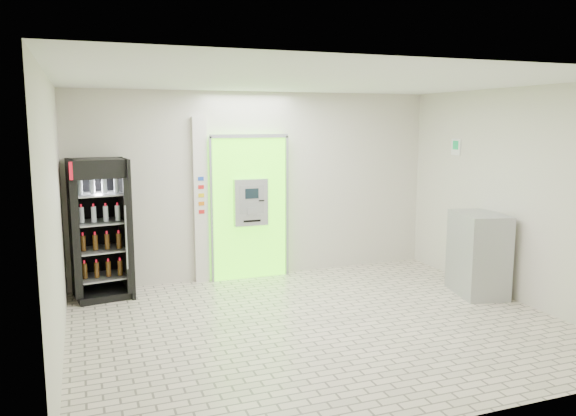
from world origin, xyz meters
TOP-DOWN VIEW (x-y plane):
  - ground at (0.00, 0.00)m, footprint 6.00×6.00m
  - room_shell at (0.00, 0.00)m, footprint 6.00×6.00m
  - atm_assembly at (-0.20, 2.41)m, footprint 1.30×0.24m
  - pillar at (-0.98, 2.45)m, footprint 0.22×0.11m
  - beverage_cooler at (-2.50, 2.16)m, footprint 0.85×0.80m
  - steel_cabinet at (2.69, 0.37)m, footprint 0.81×1.02m
  - exit_sign at (2.99, 1.40)m, footprint 0.02×0.22m

SIDE VIEW (x-z plane):
  - ground at x=0.00m, z-range 0.00..0.00m
  - steel_cabinet at x=2.69m, z-range 0.00..1.21m
  - beverage_cooler at x=-2.50m, z-range -0.04..1.97m
  - atm_assembly at x=-0.20m, z-range 0.01..2.34m
  - pillar at x=-0.98m, z-range 0.00..2.60m
  - room_shell at x=0.00m, z-range -1.16..4.84m
  - exit_sign at x=2.99m, z-range 1.99..2.25m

